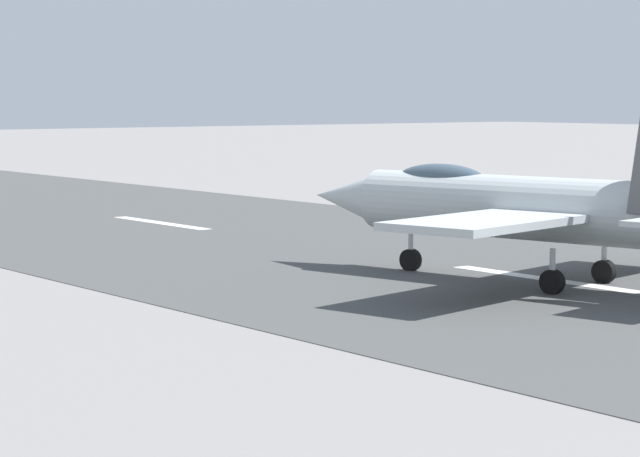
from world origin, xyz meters
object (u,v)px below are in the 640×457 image
crew_person (489,212)px  marker_cone_mid (616,228)px  fighter_jet (527,206)px  marker_cone_far (434,210)px

crew_person → marker_cone_mid: (-4.56, -3.25, -0.56)m
crew_person → fighter_jet: bearing=139.4°
crew_person → marker_cone_far: (7.26, -3.25, -0.56)m
fighter_jet → crew_person: 17.18m
crew_person → marker_cone_far: size_ratio=3.02×
marker_cone_far → crew_person: bearing=155.9°
marker_cone_far → marker_cone_mid: bearing=180.0°
marker_cone_mid → marker_cone_far: same height
crew_person → marker_cone_far: bearing=-24.1°
fighter_jet → marker_cone_far: 24.93m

